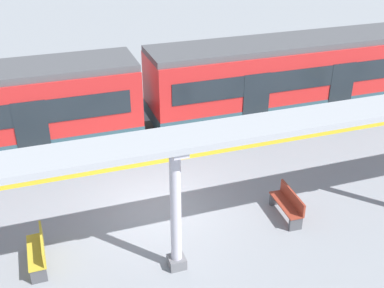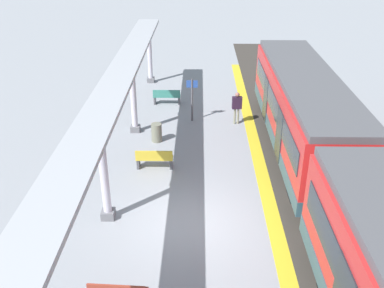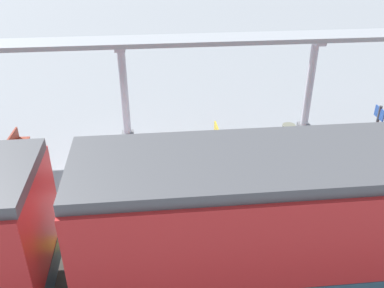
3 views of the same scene
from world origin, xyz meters
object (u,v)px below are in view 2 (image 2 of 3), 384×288
(platform_info_sign, at_px, (192,96))
(passenger_waiting_near_edge, at_px, (237,104))
(trash_bin, at_px, (157,133))
(canopy_pillar_third, at_px, (104,171))
(train_near_carriage, at_px, (303,112))
(canopy_pillar_second, at_px, (133,95))
(bench_far_end, at_px, (167,97))
(bench_near_end, at_px, (154,159))
(canopy_pillar_nearest, at_px, (150,53))

(platform_info_sign, xyz_separation_m, passenger_waiting_near_edge, (-2.22, 0.35, -0.30))
(trash_bin, bearing_deg, canopy_pillar_third, 79.13)
(train_near_carriage, height_order, canopy_pillar_second, canopy_pillar_second)
(train_near_carriage, height_order, bench_far_end, train_near_carriage)
(bench_near_end, bearing_deg, platform_info_sign, -106.49)
(bench_far_end, relative_size, passenger_waiting_near_edge, 0.91)
(bench_near_end, distance_m, bench_far_end, 7.10)
(train_near_carriage, bearing_deg, platform_info_sign, -33.55)
(bench_far_end, bearing_deg, canopy_pillar_second, 70.38)
(canopy_pillar_nearest, height_order, passenger_waiting_near_edge, canopy_pillar_nearest)
(train_near_carriage, height_order, passenger_waiting_near_edge, train_near_carriage)
(canopy_pillar_second, relative_size, passenger_waiting_near_edge, 2.22)
(canopy_pillar_second, bearing_deg, canopy_pillar_third, 90.00)
(bench_near_end, bearing_deg, canopy_pillar_second, -70.27)
(train_near_carriage, distance_m, canopy_pillar_nearest, 11.77)
(train_near_carriage, relative_size, canopy_pillar_nearest, 3.18)
(bench_far_end, bearing_deg, bench_near_end, 89.92)
(train_near_carriage, relative_size, platform_info_sign, 5.30)
(platform_info_sign, bearing_deg, passenger_waiting_near_edge, 170.94)
(canopy_pillar_third, distance_m, platform_info_sign, 8.71)
(canopy_pillar_second, relative_size, bench_far_end, 2.44)
(passenger_waiting_near_edge, bearing_deg, canopy_pillar_third, 58.07)
(canopy_pillar_second, bearing_deg, bench_near_end, 109.73)
(train_near_carriage, xyz_separation_m, platform_info_sign, (4.76, -3.16, -0.50))
(bench_near_end, relative_size, bench_far_end, 1.00)
(canopy_pillar_second, height_order, trash_bin, canopy_pillar_second)
(trash_bin, relative_size, platform_info_sign, 0.39)
(train_near_carriage, distance_m, passenger_waiting_near_edge, 3.87)
(canopy_pillar_nearest, distance_m, passenger_waiting_near_edge, 8.04)
(trash_bin, xyz_separation_m, passenger_waiting_near_edge, (-3.80, -2.02, 0.60))
(trash_bin, bearing_deg, bench_near_end, 93.10)
(bench_far_end, distance_m, platform_info_sign, 2.79)
(passenger_waiting_near_edge, bearing_deg, trash_bin, 28.04)
(train_near_carriage, relative_size, passenger_waiting_near_edge, 7.06)
(passenger_waiting_near_edge, bearing_deg, bench_far_end, -35.22)
(canopy_pillar_nearest, relative_size, canopy_pillar_third, 1.00)
(bench_far_end, distance_m, passenger_waiting_near_edge, 4.51)
(bench_near_end, bearing_deg, canopy_pillar_third, 69.50)
(trash_bin, bearing_deg, train_near_carriage, 172.98)
(canopy_pillar_second, distance_m, platform_info_sign, 3.07)
(bench_near_end, relative_size, passenger_waiting_near_edge, 0.91)
(canopy_pillar_nearest, xyz_separation_m, canopy_pillar_third, (0.00, 14.20, 0.00))
(bench_far_end, height_order, passenger_waiting_near_edge, passenger_waiting_near_edge)
(trash_bin, distance_m, platform_info_sign, 2.99)
(bench_near_end, height_order, passenger_waiting_near_edge, passenger_waiting_near_edge)
(train_near_carriage, distance_m, canopy_pillar_third, 9.04)
(trash_bin, bearing_deg, bench_far_end, -91.81)
(canopy_pillar_second, distance_m, passenger_waiting_near_edge, 5.09)
(canopy_pillar_nearest, height_order, canopy_pillar_second, same)
(bench_near_end, bearing_deg, train_near_carriage, -164.51)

